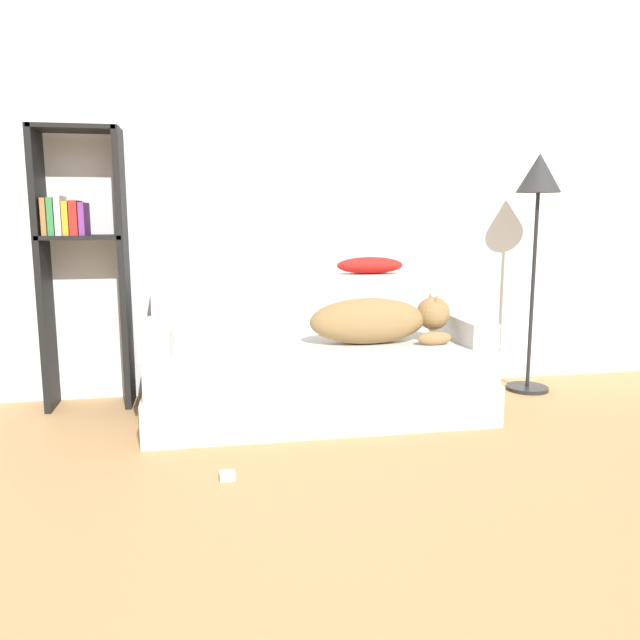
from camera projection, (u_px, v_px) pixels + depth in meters
The scene contains 11 objects.
wall_back at pixel (263, 177), 3.85m from camera, with size 7.32×0.06×2.70m.
couch at pixel (317, 380), 3.52m from camera, with size 1.87×0.84×0.41m.
couch_backrest at pixel (307, 304), 3.79m from camera, with size 1.83×0.15×0.35m.
couch_arm_left at pixel (158, 337), 3.31m from camera, with size 0.15×0.65×0.14m.
couch_arm_right at pixel (462, 327), 3.62m from camera, with size 0.15×0.65×0.14m.
dog at pixel (379, 320), 3.47m from camera, with size 0.80×0.25×0.27m.
laptop at pixel (260, 345), 3.40m from camera, with size 0.37×0.32×0.02m.
throw_pillow at pixel (370, 265), 3.85m from camera, with size 0.42×0.18×0.10m.
bookshelf at pixel (80, 250), 3.56m from camera, with size 0.48×0.26×1.60m.
floor_lamp at pixel (538, 197), 3.84m from camera, with size 0.27×0.27×1.49m.
power_adapter at pixel (227, 476), 2.67m from camera, with size 0.06×0.06×0.03m.
Camera 1 is at (-0.36, -0.93, 1.12)m, focal length 35.00 mm.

